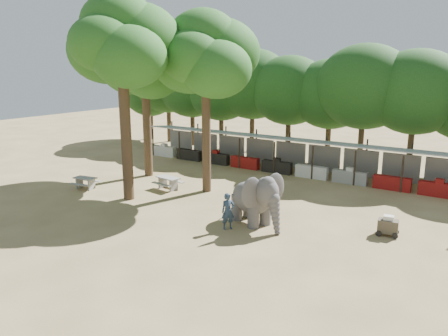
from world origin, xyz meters
The scene contains 11 objects.
ground centered at (0.00, 0.00, 0.00)m, with size 100.00×100.00×0.00m, color brown.
vendor_stalls centered at (0.00, 13.84, 1.18)m, with size 28.00×2.99×2.80m.
yard_tree_left centered at (-9.13, 7.19, 8.20)m, with size 7.10×6.90×11.02m.
yard_tree_center centered at (-6.13, 2.19, 9.21)m, with size 7.10×6.90×12.04m.
yard_tree_back centered at (-3.13, 6.19, 8.54)m, with size 7.10×6.90×11.36m.
backdrop_trees centered at (0.00, 19.00, 5.51)m, with size 46.46×5.95×8.33m.
elephant centered at (2.65, 2.43, 1.37)m, with size 3.68×2.85×2.74m.
handler centered at (1.79, 1.11, 0.92)m, with size 0.66×0.44×1.84m, color #26384C.
picnic_table_near centered at (-10.03, 2.02, 0.50)m, with size 1.74×1.61×0.76m.
picnic_table_far centered at (-5.38, 4.95, 0.54)m, with size 1.82×1.68×0.82m.
cart_front centered at (8.69, 4.61, 0.49)m, with size 1.11×0.81×1.00m.
Camera 1 is at (12.95, -16.20, 8.05)m, focal length 35.00 mm.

